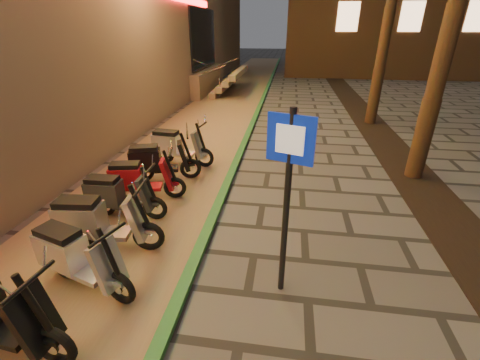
% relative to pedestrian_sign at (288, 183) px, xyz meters
% --- Properties ---
extents(parking_strip, '(3.40, 60.00, 0.01)m').
position_rel_pedestrian_sign_xyz_m(parking_strip, '(-3.05, 7.32, -1.67)').
color(parking_strip, '#8C7251').
rests_on(parking_strip, ground).
extents(green_curb, '(0.18, 60.00, 0.10)m').
position_rel_pedestrian_sign_xyz_m(green_curb, '(-1.35, 7.32, -1.63)').
color(green_curb, '#296F32').
rests_on(green_curb, ground).
extents(planting_strip, '(1.20, 40.00, 0.02)m').
position_rel_pedestrian_sign_xyz_m(planting_strip, '(3.15, 2.32, -1.67)').
color(planting_strip, black).
rests_on(planting_strip, ground).
extents(pedestrian_sign, '(0.55, 0.22, 2.59)m').
position_rel_pedestrian_sign_xyz_m(pedestrian_sign, '(0.00, 0.00, 0.00)').
color(pedestrian_sign, black).
rests_on(pedestrian_sign, ground).
extents(scooter_7, '(1.61, 0.84, 1.14)m').
position_rel_pedestrian_sign_xyz_m(scooter_7, '(-2.84, -0.35, -1.18)').
color(scooter_7, black).
rests_on(scooter_7, ground).
extents(scooter_8, '(1.72, 0.64, 1.21)m').
position_rel_pedestrian_sign_xyz_m(scooter_8, '(-2.99, 0.48, -1.15)').
color(scooter_8, black).
rests_on(scooter_8, ground).
extents(scooter_9, '(1.54, 0.54, 1.09)m').
position_rel_pedestrian_sign_xyz_m(scooter_9, '(-3.18, 1.47, -1.20)').
color(scooter_9, black).
rests_on(scooter_9, ground).
extents(scooter_10, '(1.56, 0.73, 1.10)m').
position_rel_pedestrian_sign_xyz_m(scooter_10, '(-3.08, 2.21, -1.20)').
color(scooter_10, black).
rests_on(scooter_10, ground).
extents(scooter_11, '(1.64, 0.88, 1.17)m').
position_rel_pedestrian_sign_xyz_m(scooter_11, '(-3.05, 3.15, -1.17)').
color(scooter_11, black).
rests_on(scooter_11, ground).
extents(scooter_12, '(1.69, 0.65, 1.18)m').
position_rel_pedestrian_sign_xyz_m(scooter_12, '(-2.94, 4.24, -1.16)').
color(scooter_12, black).
rests_on(scooter_12, ground).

